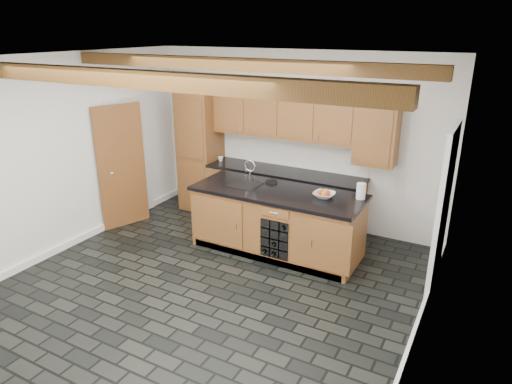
{
  "coord_description": "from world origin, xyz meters",
  "views": [
    {
      "loc": [
        2.94,
        -4.18,
        3.11
      ],
      "look_at": [
        0.22,
        0.8,
        1.06
      ],
      "focal_mm": 32.0,
      "sensor_mm": 36.0,
      "label": 1
    }
  ],
  "objects_px": {
    "island": "(277,221)",
    "kitchen_scale": "(271,181)",
    "fruit_bowl": "(324,195)",
    "paper_towel": "(361,191)"
  },
  "relations": [
    {
      "from": "island",
      "to": "kitchen_scale",
      "type": "relative_size",
      "value": 14.45
    },
    {
      "from": "fruit_bowl",
      "to": "island",
      "type": "bearing_deg",
      "value": -173.46
    },
    {
      "from": "fruit_bowl",
      "to": "paper_towel",
      "type": "bearing_deg",
      "value": 23.29
    },
    {
      "from": "paper_towel",
      "to": "island",
      "type": "bearing_deg",
      "value": -166.4
    },
    {
      "from": "island",
      "to": "kitchen_scale",
      "type": "height_order",
      "value": "kitchen_scale"
    },
    {
      "from": "island",
      "to": "fruit_bowl",
      "type": "distance_m",
      "value": 0.84
    },
    {
      "from": "kitchen_scale",
      "to": "paper_towel",
      "type": "distance_m",
      "value": 1.36
    },
    {
      "from": "fruit_bowl",
      "to": "paper_towel",
      "type": "distance_m",
      "value": 0.49
    },
    {
      "from": "kitchen_scale",
      "to": "fruit_bowl",
      "type": "xyz_separation_m",
      "value": [
        0.91,
        -0.22,
        0.01
      ]
    },
    {
      "from": "island",
      "to": "fruit_bowl",
      "type": "height_order",
      "value": "fruit_bowl"
    }
  ]
}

